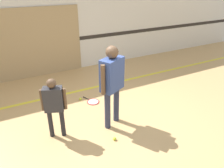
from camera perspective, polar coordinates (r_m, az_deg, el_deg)
ground_plane at (r=4.80m, az=-0.81°, el=-10.09°), size 16.00×16.00×0.00m
wall_back at (r=7.16m, az=-13.66°, el=15.43°), size 16.00×0.07×3.20m
wall_panel at (r=7.04m, az=-21.39°, el=9.59°), size 3.29×0.05×2.09m
floor_stripe at (r=6.15m, az=-8.04°, el=-1.61°), size 14.40×0.10×0.01m
person_instructor at (r=4.25m, az=0.00°, el=1.43°), size 0.59×0.45×1.72m
person_student_left at (r=4.17m, az=-14.96°, el=-4.61°), size 0.44×0.30×1.24m
racket_spare_on_floor at (r=5.56m, az=-5.08°, el=-4.58°), size 0.40×0.56×0.03m
tennis_ball_near_instructor at (r=4.35m, az=0.68°, el=-14.08°), size 0.07×0.07×0.07m
tennis_ball_by_spare_racket at (r=5.67m, az=-8.25°, el=-3.85°), size 0.07×0.07×0.07m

